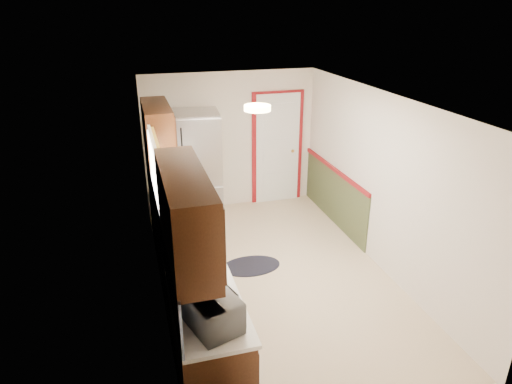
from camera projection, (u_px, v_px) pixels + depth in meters
room_shell at (276, 194)px, 5.76m from camera, size 3.20×5.20×2.52m
kitchen_run at (183, 246)px, 5.33m from camera, size 0.63×4.00×2.20m
back_wall_trim at (289, 158)px, 8.09m from camera, size 1.12×2.30×2.08m
ceiling_fixture at (257, 108)px, 5.06m from camera, size 0.30×0.30×0.06m
microwave at (211, 306)px, 3.76m from camera, size 0.45×0.61×0.37m
refrigerator at (196, 168)px, 7.50m from camera, size 0.84×0.81×1.86m
rug at (251, 266)px, 6.43m from camera, size 0.84×0.54×0.01m
cooktop at (170, 183)px, 6.79m from camera, size 0.48×0.58×0.02m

